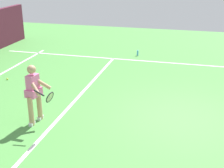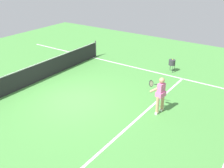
# 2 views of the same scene
# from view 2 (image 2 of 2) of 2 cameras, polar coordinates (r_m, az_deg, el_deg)

# --- Properties ---
(ground_plane) EXTENTS (23.92, 23.92, 0.00)m
(ground_plane) POSITION_cam_2_polar(r_m,az_deg,el_deg) (12.30, -7.94, -3.19)
(ground_plane) COLOR #4C9342
(service_line_marking) EXTENTS (9.95, 0.10, 0.01)m
(service_line_marking) POSITION_cam_2_polar(r_m,az_deg,el_deg) (10.67, 4.97, -7.72)
(service_line_marking) COLOR white
(service_line_marking) RESTS_ON ground
(sideline_right_marking) EXTENTS (0.10, 16.40, 0.01)m
(sideline_right_marking) POSITION_cam_2_polar(r_m,az_deg,el_deg) (15.96, 4.05, 3.72)
(sideline_right_marking) COLOR white
(sideline_right_marking) RESTS_ON ground
(court_net) EXTENTS (10.63, 0.08, 1.05)m
(court_net) POSITION_cam_2_polar(r_m,az_deg,el_deg) (14.04, -16.80, 1.79)
(court_net) COLOR #4C4C51
(court_net) RESTS_ON ground
(tennis_player) EXTENTS (0.87, 0.91, 1.55)m
(tennis_player) POSITION_cam_2_polar(r_m,az_deg,el_deg) (10.98, 10.19, -1.99)
(tennis_player) COLOR tan
(tennis_player) RESTS_ON ground
(ball_hopper) EXTENTS (0.36, 0.36, 0.74)m
(ball_hopper) POSITION_cam_2_polar(r_m,az_deg,el_deg) (15.36, 12.60, 4.47)
(ball_hopper) COLOR #333338
(ball_hopper) RESTS_ON ground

